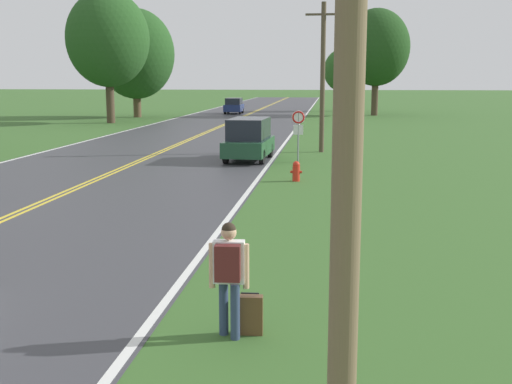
# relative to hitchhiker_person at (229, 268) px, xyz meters

# --- Properties ---
(hitchhiker_person) EXTENTS (0.58, 0.42, 1.71)m
(hitchhiker_person) POSITION_rel_hitchhiker_person_xyz_m (0.00, 0.00, 0.00)
(hitchhiker_person) COLOR navy
(hitchhiker_person) RESTS_ON ground
(suitcase) EXTENTS (0.39, 0.18, 0.64)m
(suitcase) POSITION_rel_hitchhiker_person_xyz_m (0.28, 0.18, -0.75)
(suitcase) COLOR brown
(suitcase) RESTS_ON ground
(fire_hydrant) EXTENTS (0.43, 0.27, 0.74)m
(fire_hydrant) POSITION_rel_hitchhiker_person_xyz_m (0.14, 14.50, -0.67)
(fire_hydrant) COLOR red
(fire_hydrant) RESTS_ON ground
(traffic_sign) EXTENTS (0.60, 0.10, 2.31)m
(traffic_sign) POSITION_rel_hitchhiker_person_xyz_m (-0.09, 19.84, 0.68)
(traffic_sign) COLOR gray
(traffic_sign) RESTS_ON ground
(utility_pole_midground) EXTENTS (1.80, 0.24, 7.41)m
(utility_pole_midground) POSITION_rel_hitchhiker_person_xyz_m (0.88, 24.06, 2.81)
(utility_pole_midground) COLOR brown
(utility_pole_midground) RESTS_ON ground
(tree_left_verge) EXTENTS (6.79, 6.79, 10.78)m
(tree_left_verge) POSITION_rel_hitchhiker_person_xyz_m (-17.03, 43.34, 5.80)
(tree_left_verge) COLOR #473828
(tree_left_verge) RESTS_ON ground
(tree_behind_sign) EXTENTS (7.35, 7.35, 10.19)m
(tree_behind_sign) POSITION_rel_hitchhiker_person_xyz_m (-17.26, 51.51, 4.91)
(tree_behind_sign) COLOR brown
(tree_behind_sign) RESTS_ON ground
(tree_mid_treeline) EXTENTS (4.10, 4.10, 6.93)m
(tree_mid_treeline) POSITION_rel_hitchhiker_person_xyz_m (2.34, 65.11, 3.51)
(tree_mid_treeline) COLOR brown
(tree_mid_treeline) RESTS_ON ground
(tree_right_cluster) EXTENTS (6.59, 6.59, 10.50)m
(tree_right_cluster) POSITION_rel_hitchhiker_person_xyz_m (5.56, 57.22, 5.64)
(tree_right_cluster) COLOR #473828
(tree_right_cluster) RESTS_ON ground
(car_dark_green_van_approaching) EXTENTS (2.00, 4.22, 1.93)m
(car_dark_green_van_approaching) POSITION_rel_hitchhiker_person_xyz_m (-2.35, 20.22, -0.06)
(car_dark_green_van_approaching) COLOR black
(car_dark_green_van_approaching) RESTS_ON ground
(car_dark_blue_hatchback_mid_near) EXTENTS (1.82, 3.72, 1.65)m
(car_dark_blue_hatchback_mid_near) POSITION_rel_hitchhiker_person_xyz_m (-8.94, 58.49, -0.19)
(car_dark_blue_hatchback_mid_near) COLOR black
(car_dark_blue_hatchback_mid_near) RESTS_ON ground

